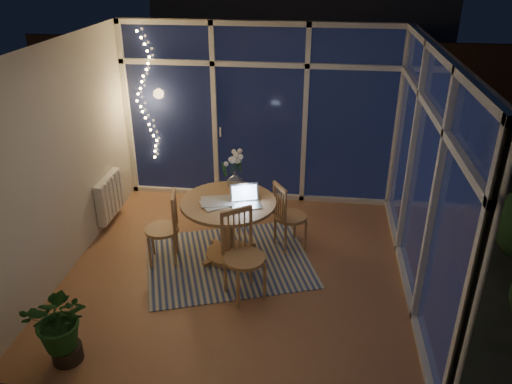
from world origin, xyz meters
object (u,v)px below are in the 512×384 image
laptop (246,196)px  flower_vase (235,180)px  dining_table (229,229)px  chair_left (162,228)px  chair_right (291,215)px  chair_front (245,257)px  potted_plant (62,328)px

laptop → flower_vase: 0.51m
dining_table → chair_left: 0.81m
dining_table → chair_left: (-0.78, -0.19, 0.08)m
chair_right → chair_front: 1.16m
chair_right → potted_plant: chair_right is taller
chair_left → chair_right: size_ratio=1.02×
chair_left → flower_vase: bearing=114.0°
dining_table → chair_right: size_ratio=1.25×
chair_right → potted_plant: 2.95m
laptop → flower_vase: laptop is taller
chair_front → laptop: (-0.08, 0.65, 0.39)m
chair_front → potted_plant: chair_front is taller
dining_table → potted_plant: dining_table is taller
dining_table → potted_plant: (-1.19, -1.90, -0.01)m
chair_left → potted_plant: chair_left is taller
dining_table → chair_front: chair_front is taller
chair_right → chair_front: chair_front is taller
chair_right → potted_plant: (-1.92, -2.24, -0.07)m
chair_left → chair_front: bearing=51.4°
chair_left → laptop: size_ratio=2.79×
chair_front → chair_left: bearing=117.8°
dining_table → chair_front: 0.81m
chair_front → potted_plant: 1.90m
chair_left → chair_front: chair_front is taller
potted_plant → chair_front: bearing=37.8°
laptop → potted_plant: 2.36m
chair_front → laptop: bearing=61.4°
flower_vase → potted_plant: (-1.21, -2.28, -0.50)m
dining_table → flower_vase: size_ratio=5.41×
dining_table → flower_vase: (0.02, 0.38, 0.49)m
dining_table → chair_front: (0.30, -0.74, 0.12)m
chair_front → flower_vase: (-0.28, 1.12, 0.37)m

